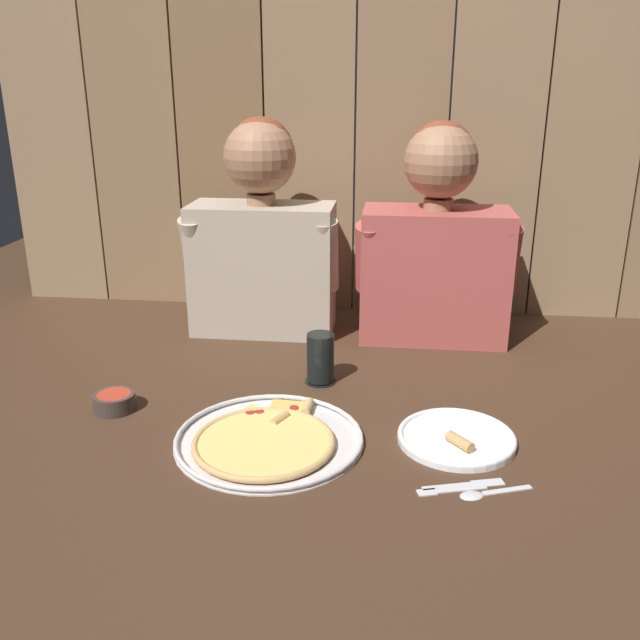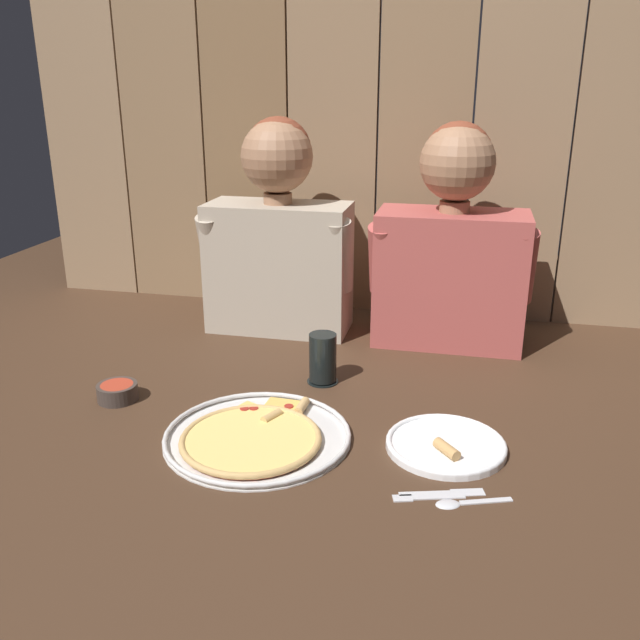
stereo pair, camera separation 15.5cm
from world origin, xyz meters
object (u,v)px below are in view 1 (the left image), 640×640
object	(u,v)px
drinking_glass	(320,359)
dipping_bowl	(115,401)
diner_left	(262,233)
diner_right	(436,241)
pizza_tray	(267,439)
dinner_plate	(456,438)

from	to	relation	value
drinking_glass	dipping_bowl	xyz separation A→B (m)	(-0.44, -0.20, -0.04)
diner_left	diner_right	xyz separation A→B (m)	(0.49, -0.00, -0.01)
diner_right	drinking_glass	bearing A→B (deg)	-129.00
diner_right	diner_left	bearing A→B (deg)	179.99
drinking_glass	diner_right	world-z (taller)	diner_right
pizza_tray	dinner_plate	size ratio (longest dim) A/B	1.60
dinner_plate	diner_left	xyz separation A→B (m)	(-0.52, 0.61, 0.28)
diner_left	dipping_bowl	bearing A→B (deg)	-113.26
drinking_glass	diner_left	world-z (taller)	diner_left
dipping_bowl	diner_right	xyz separation A→B (m)	(0.72, 0.55, 0.26)
pizza_tray	diner_right	distance (m)	0.79
dinner_plate	pizza_tray	bearing A→B (deg)	-172.25
pizza_tray	dipping_bowl	xyz separation A→B (m)	(-0.37, 0.11, 0.01)
pizza_tray	dinner_plate	xyz separation A→B (m)	(0.38, 0.05, -0.00)
drinking_glass	pizza_tray	bearing A→B (deg)	-103.38
pizza_tray	diner_left	bearing A→B (deg)	101.40
dinner_plate	diner_right	world-z (taller)	diner_right
drinking_glass	dipping_bowl	world-z (taller)	drinking_glass
dipping_bowl	diner_left	world-z (taller)	diner_left
pizza_tray	dipping_bowl	bearing A→B (deg)	163.42
dinner_plate	diner_right	size ratio (longest dim) A/B	0.40
dinner_plate	dipping_bowl	distance (m)	0.75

